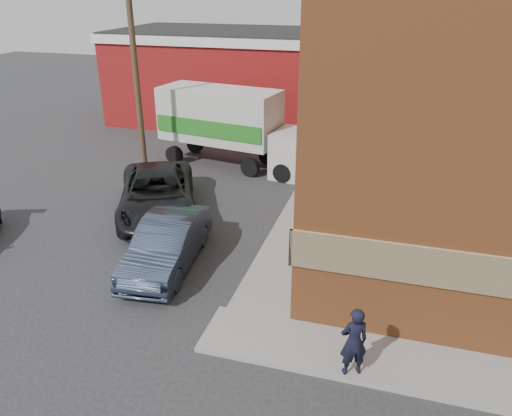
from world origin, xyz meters
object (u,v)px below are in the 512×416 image
Objects in this scene: warehouse at (245,76)px; man at (354,342)px; utility_pole at (136,72)px; sedan at (167,244)px; suv_a at (157,194)px; box_truck at (233,123)px.

warehouse reaches higher than man.
sedan is at bearing -57.43° from utility_pole.
utility_pole is 15.54m from man.
warehouse is 18.58m from sedan.
utility_pole reaches higher than warehouse.
man is at bearing -44.39° from utility_pole.
utility_pole is (-1.50, -11.00, 1.93)m from warehouse.
utility_pole is at bearing 116.69° from sedan.
man is 10.65m from suv_a.
utility_pole reaches higher than sedan.
suv_a is at bearing -89.67° from box_truck.
man is (9.28, -21.55, -1.81)m from warehouse.
sedan is (3.10, -18.20, -2.03)m from warehouse.
suv_a is (-8.21, 6.78, -0.15)m from man.
box_truck is (1.01, 6.15, 1.28)m from suv_a.
utility_pole is 5.02m from box_truck.
man is 7.03m from sedan.
suv_a is at bearing 114.82° from sedan.
utility_pole is 1.90× the size of sedan.
box_truck is at bearing 55.15° from suv_a.
sedan is 0.77× the size of suv_a.
box_truck is at bearing -76.48° from warehouse.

